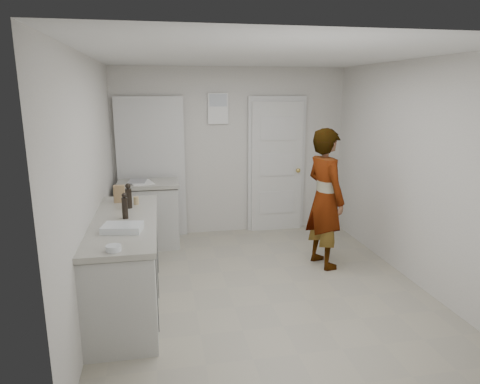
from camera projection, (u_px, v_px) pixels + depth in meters
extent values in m
plane|color=#A8A18D|center=(261.00, 285.00, 4.86)|extent=(4.00, 4.00, 0.00)
plane|color=beige|center=(231.00, 152.00, 6.49)|extent=(3.50, 0.00, 3.50)
plane|color=beige|center=(338.00, 240.00, 2.66)|extent=(3.50, 0.00, 3.50)
plane|color=beige|center=(92.00, 184.00, 4.26)|extent=(0.00, 4.00, 4.00)
plane|color=beige|center=(411.00, 172.00, 4.89)|extent=(0.00, 4.00, 4.00)
plane|color=silver|center=(264.00, 55.00, 4.28)|extent=(4.00, 4.00, 0.00)
cube|color=silver|center=(277.00, 167.00, 6.60)|extent=(0.80, 0.05, 2.00)
cube|color=silver|center=(276.00, 165.00, 6.62)|extent=(0.90, 0.04, 2.10)
sphere|color=gold|center=(298.00, 170.00, 6.63)|extent=(0.07, 0.07, 0.07)
cube|color=white|center=(218.00, 109.00, 6.27)|extent=(0.30, 0.02, 0.45)
cube|color=black|center=(152.00, 170.00, 6.29)|extent=(0.90, 0.05, 2.04)
cube|color=silver|center=(151.00, 170.00, 6.26)|extent=(0.98, 0.02, 2.10)
cube|color=silver|center=(126.00, 266.00, 4.31)|extent=(0.60, 1.90, 0.86)
cube|color=black|center=(129.00, 302.00, 4.40)|extent=(0.56, 1.86, 0.08)
cube|color=#B5B4A6|center=(124.00, 222.00, 4.20)|extent=(0.64, 1.96, 0.05)
cube|color=silver|center=(150.00, 216.00, 6.02)|extent=(0.80, 0.55, 0.86)
cube|color=black|center=(151.00, 243.00, 6.11)|extent=(0.75, 0.54, 0.08)
cube|color=#B5B4A6|center=(148.00, 184.00, 5.91)|extent=(0.84, 0.61, 0.05)
imported|color=silver|center=(325.00, 199.00, 5.25)|extent=(0.56, 0.71, 1.73)
cube|color=#95764A|center=(119.00, 194.00, 4.81)|extent=(0.12, 0.06, 0.20)
cylinder|color=tan|center=(136.00, 201.00, 4.74)|extent=(0.06, 0.06, 0.09)
cylinder|color=black|center=(129.00, 198.00, 4.58)|extent=(0.07, 0.07, 0.21)
sphere|color=black|center=(128.00, 186.00, 4.54)|extent=(0.06, 0.06, 0.06)
cylinder|color=black|center=(125.00, 208.00, 4.20)|extent=(0.06, 0.06, 0.21)
sphere|color=black|center=(124.00, 195.00, 4.17)|extent=(0.05, 0.05, 0.05)
cube|color=silver|center=(122.00, 228.00, 3.84)|extent=(0.38, 0.29, 0.06)
cube|color=white|center=(122.00, 228.00, 3.84)|extent=(0.33, 0.25, 0.05)
cylinder|color=silver|center=(114.00, 248.00, 3.36)|extent=(0.12, 0.12, 0.05)
sphere|color=white|center=(111.00, 249.00, 3.35)|extent=(0.04, 0.04, 0.04)
sphere|color=white|center=(116.00, 248.00, 3.37)|extent=(0.04, 0.04, 0.04)
cube|color=white|center=(142.00, 182.00, 5.85)|extent=(0.36, 0.42, 0.01)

